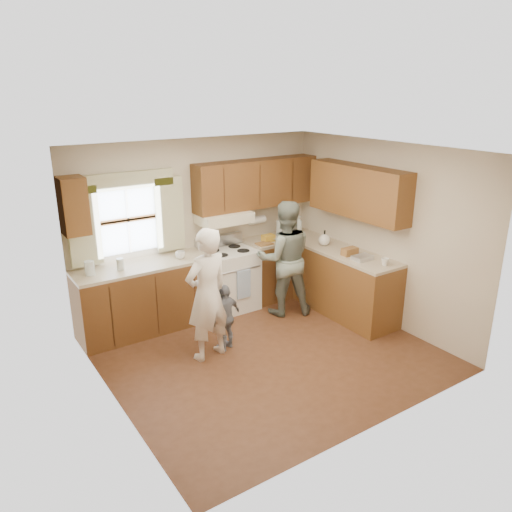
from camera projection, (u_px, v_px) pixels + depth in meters
room at (268, 259)px, 5.83m from camera, size 3.80×3.80×3.80m
kitchen_fixtures at (260, 258)px, 7.13m from camera, size 3.80×2.25×2.15m
stove at (228, 279)px, 7.37m from camera, size 0.76×0.67×1.07m
woman_left at (207, 295)px, 5.91m from camera, size 0.66×0.49×1.64m
woman_right at (285, 258)px, 7.10m from camera, size 1.00×0.91×1.67m
child at (226, 317)px, 6.21m from camera, size 0.55×0.38×0.87m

